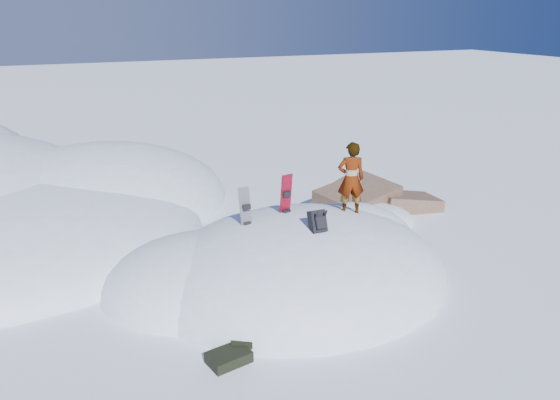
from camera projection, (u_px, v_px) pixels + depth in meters
name	position (u px, v px, depth m)	size (l,w,h in m)	color
ground	(301.00, 279.00, 12.62)	(120.00, 120.00, 0.00)	white
snow_mound	(289.00, 276.00, 12.76)	(8.00, 6.00, 3.00)	white
rock_outcrop	(367.00, 213.00, 16.64)	(4.68, 4.41, 1.68)	brown
snowboard_red	(286.00, 205.00, 12.55)	(0.31, 0.25, 1.52)	red
snowboard_dark	(246.00, 217.00, 12.04)	(0.27, 0.29, 1.35)	black
backpack	(318.00, 221.00, 11.51)	(0.34, 0.44, 0.56)	black
gear_pile	(231.00, 355.00, 9.62)	(0.97, 0.74, 0.26)	black
person	(351.00, 179.00, 12.68)	(0.64, 0.42, 1.76)	slate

